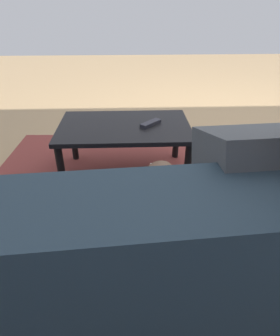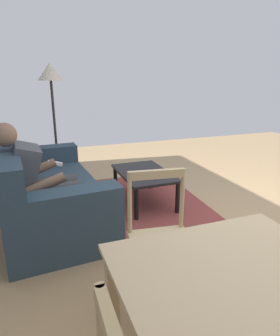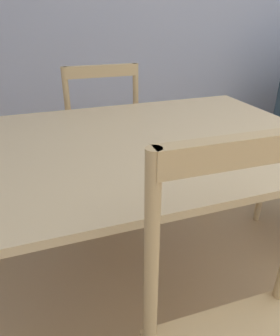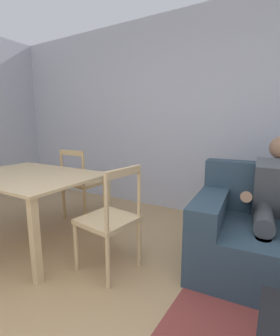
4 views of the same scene
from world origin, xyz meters
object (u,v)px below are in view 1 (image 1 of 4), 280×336
at_px(person_lounging, 250,220).
at_px(coffee_table, 124,132).
at_px(tv_remote, 151,123).
at_px(couch, 141,272).

relative_size(person_lounging, coffee_table, 1.24).
bearing_deg(tv_remote, person_lounging, -35.05).
bearing_deg(person_lounging, coffee_table, -71.93).
distance_m(person_lounging, tv_remote, 1.24).
height_order(coffee_table, tv_remote, tv_remote).
relative_size(couch, coffee_table, 2.20).
relative_size(coffee_table, tv_remote, 5.36).
bearing_deg(couch, coffee_table, -86.74).
height_order(couch, coffee_table, couch).
xyz_separation_m(person_lounging, coffee_table, (0.40, -1.21, -0.24)).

